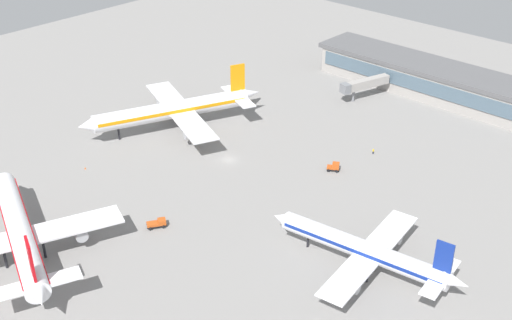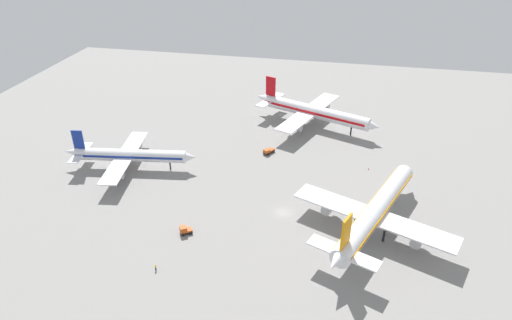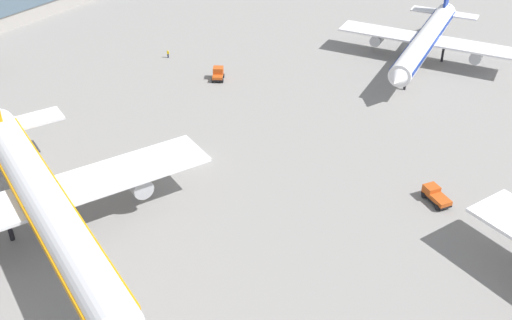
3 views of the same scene
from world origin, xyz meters
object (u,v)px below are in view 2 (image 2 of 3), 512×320
object	(u,v)px
airplane_distant	(313,111)
baggage_tug	(185,230)
airplane_taxiing	(375,211)
airplane_at_gate	(129,155)
pushback_tractor	(268,151)
safety_cone_near_gate	(369,169)
ground_crew_worker	(156,267)

from	to	relation	value
airplane_distant	baggage_tug	size ratio (longest dim) A/B	13.85
airplane_distant	airplane_taxiing	bearing A→B (deg)	-49.06
airplane_at_gate	baggage_tug	xyz separation A→B (m)	(29.63, -29.25, -3.79)
pushback_tractor	safety_cone_near_gate	bearing A→B (deg)	115.43
airplane_distant	ground_crew_worker	bearing A→B (deg)	-87.02
airplane_distant	pushback_tractor	size ratio (longest dim) A/B	10.96
airplane_distant	ground_crew_worker	size ratio (longest dim) A/B	31.07
airplane_taxiing	pushback_tractor	size ratio (longest dim) A/B	11.24
airplane_distant	baggage_tug	world-z (taller)	airplane_distant
airplane_distant	baggage_tug	bearing A→B (deg)	-88.73
airplane_taxiing	baggage_tug	size ratio (longest dim) A/B	14.22
pushback_tractor	ground_crew_worker	distance (m)	65.66
baggage_tug	safety_cone_near_gate	size ratio (longest dim) A/B	6.24
pushback_tractor	airplane_distant	bearing A→B (deg)	-174.01
airplane_at_gate	airplane_taxiing	size ratio (longest dim) A/B	0.84
airplane_at_gate	safety_cone_near_gate	xyz separation A→B (m)	(78.88, 15.29, -4.64)
airplane_taxiing	ground_crew_worker	distance (m)	59.11
pushback_tractor	safety_cone_near_gate	distance (m)	35.31
ground_crew_worker	baggage_tug	bearing A→B (deg)	-99.23
pushback_tractor	baggage_tug	bearing A→B (deg)	16.01
baggage_tug	pushback_tractor	size ratio (longest dim) A/B	0.79
airplane_at_gate	baggage_tug	size ratio (longest dim) A/B	11.91
safety_cone_near_gate	airplane_at_gate	bearing A→B (deg)	-169.03
airplane_at_gate	baggage_tug	distance (m)	41.81
airplane_distant	ground_crew_worker	world-z (taller)	airplane_distant
airplane_taxiing	baggage_tug	world-z (taller)	airplane_taxiing
airplane_distant	safety_cone_near_gate	bearing A→B (deg)	-33.36
airplane_at_gate	airplane_distant	xyz separation A→B (m)	(56.95, 46.09, 1.04)
baggage_tug	pushback_tractor	bearing A→B (deg)	-138.42
pushback_tractor	safety_cone_near_gate	xyz separation A→B (m)	(35.05, -4.19, -0.67)
airplane_distant	pushback_tractor	distance (m)	30.10
airplane_at_gate	pushback_tractor	distance (m)	48.12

